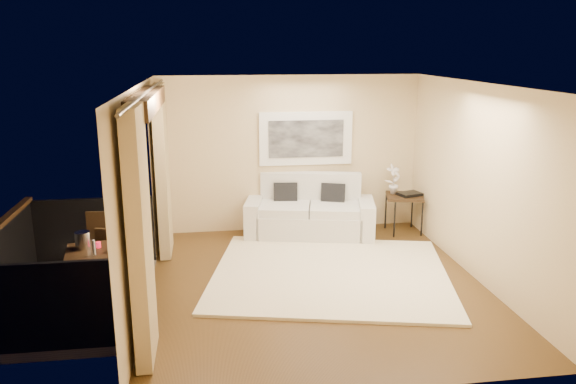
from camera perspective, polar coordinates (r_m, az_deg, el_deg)
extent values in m
plane|color=#523818|center=(7.80, 2.93, -9.36)|extent=(5.00, 5.00, 0.00)
plane|color=white|center=(7.15, 3.21, 10.84)|extent=(5.00, 5.00, 0.00)
plane|color=beige|center=(9.77, 0.23, 3.88)|extent=(4.50, 0.00, 4.50)
plane|color=beige|center=(5.04, 8.59, -6.68)|extent=(4.50, 0.00, 4.50)
plane|color=beige|center=(8.09, 18.89, 0.84)|extent=(0.00, 5.00, 5.00)
plane|color=beige|center=(9.07, -13.38, 2.65)|extent=(0.00, 2.70, 2.70)
plane|color=beige|center=(5.52, -16.61, -5.25)|extent=(0.00, 2.70, 2.70)
plane|color=beige|center=(7.07, -15.23, 9.10)|extent=(0.00, 2.40, 2.40)
cube|color=#311F10|center=(7.06, -14.23, 8.91)|extent=(0.28, 2.40, 0.22)
cube|color=#605B56|center=(7.90, -20.54, -10.50)|extent=(1.80, 2.60, 0.12)
cube|color=black|center=(7.93, -27.02, -6.73)|extent=(0.06, 2.60, 1.00)
cube|color=black|center=(8.86, -19.19, -3.76)|extent=(1.80, 0.06, 1.00)
cube|color=black|center=(6.55, -23.28, -10.69)|extent=(1.80, 0.06, 1.00)
cube|color=tan|center=(8.77, -12.63, 2.09)|extent=(0.16, 0.75, 2.62)
cube|color=tan|center=(5.79, -14.80, -4.50)|extent=(0.16, 0.75, 2.62)
cylinder|color=#4C473F|center=(7.05, -14.13, 9.81)|extent=(0.04, 4.80, 0.04)
cube|color=white|center=(9.73, 1.83, 5.45)|extent=(1.62, 0.05, 0.92)
cube|color=black|center=(9.70, 1.87, 5.42)|extent=(1.30, 0.02, 0.64)
cube|color=#FFF2CD|center=(8.11, 4.31, -8.26)|extent=(3.85, 3.53, 0.04)
cube|color=silver|center=(9.63, 2.23, -3.25)|extent=(1.90, 1.27, 0.43)
cube|color=silver|center=(9.86, 2.31, -0.40)|extent=(1.75, 0.58, 0.84)
cube|color=silver|center=(9.67, -3.43, -2.56)|extent=(0.43, 0.95, 0.64)
cube|color=silver|center=(9.62, 7.93, -2.76)|extent=(0.43, 0.95, 0.64)
cube|color=silver|center=(9.54, -0.29, -1.62)|extent=(0.97, 0.97, 0.14)
cube|color=silver|center=(9.51, 4.77, -1.71)|extent=(0.97, 0.97, 0.14)
cube|color=black|center=(9.72, -0.25, -0.24)|extent=(0.43, 0.24, 0.42)
cube|color=black|center=(9.69, 4.59, -0.32)|extent=(0.45, 0.31, 0.42)
cube|color=#311F10|center=(9.92, 11.75, -0.44)|extent=(0.74, 0.74, 0.04)
cylinder|color=black|center=(9.71, 10.78, -2.77)|extent=(0.03, 0.03, 0.62)
cylinder|color=black|center=(9.87, 13.47, -2.62)|extent=(0.03, 0.03, 0.62)
cylinder|color=black|center=(10.15, 9.90, -1.96)|extent=(0.03, 0.03, 0.62)
cylinder|color=black|center=(10.31, 12.48, -1.83)|extent=(0.03, 0.03, 0.62)
cube|color=black|center=(9.91, 12.25, -0.19)|extent=(0.45, 0.38, 0.05)
imported|color=white|center=(9.91, 10.67, 1.30)|extent=(0.33, 0.28, 0.52)
cube|color=#311F10|center=(7.03, -18.83, -5.85)|extent=(0.80, 0.80, 0.05)
cylinder|color=#311F10|center=(6.99, -21.30, -9.91)|extent=(0.04, 0.04, 0.77)
cylinder|color=#311F10|center=(6.88, -16.60, -9.90)|extent=(0.04, 0.04, 0.77)
cylinder|color=#311F10|center=(7.50, -20.35, -8.13)|extent=(0.04, 0.04, 0.77)
cylinder|color=#311F10|center=(7.40, -15.98, -8.08)|extent=(0.04, 0.04, 0.77)
cube|color=#311F10|center=(8.58, -17.98, -4.75)|extent=(0.43, 0.43, 0.05)
cube|color=#311F10|center=(8.35, -18.40, -3.62)|extent=(0.40, 0.08, 0.52)
cylinder|color=#311F10|center=(8.77, -16.59, -5.78)|extent=(0.03, 0.03, 0.41)
cylinder|color=#311F10|center=(8.85, -18.64, -5.76)|extent=(0.03, 0.03, 0.41)
cylinder|color=#311F10|center=(8.47, -17.06, -6.54)|extent=(0.03, 0.03, 0.41)
cylinder|color=#311F10|center=(8.55, -19.18, -6.51)|extent=(0.03, 0.03, 0.41)
cube|color=#311F10|center=(7.41, -17.67, -7.73)|extent=(0.46, 0.46, 0.05)
cube|color=#311F10|center=(7.49, -17.39, -5.48)|extent=(0.41, 0.11, 0.53)
cylinder|color=#311F10|center=(7.41, -19.16, -9.79)|extent=(0.03, 0.03, 0.42)
cylinder|color=#311F10|center=(7.31, -16.68, -9.93)|extent=(0.03, 0.03, 0.42)
cylinder|color=#311F10|center=(7.69, -18.35, -8.80)|extent=(0.03, 0.03, 0.42)
cylinder|color=#311F10|center=(7.59, -15.96, -8.92)|extent=(0.03, 0.03, 0.42)
cylinder|color=silver|center=(7.13, -20.13, -4.60)|extent=(0.18, 0.18, 0.20)
cylinder|color=red|center=(7.10, -18.70, -5.11)|extent=(0.06, 0.06, 0.07)
cylinder|color=silver|center=(6.86, -19.12, -5.35)|extent=(0.04, 0.04, 0.18)
cylinder|color=white|center=(6.92, -17.64, -5.32)|extent=(0.06, 0.06, 0.12)
cylinder|color=silver|center=(7.03, -17.16, -4.96)|extent=(0.06, 0.06, 0.12)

